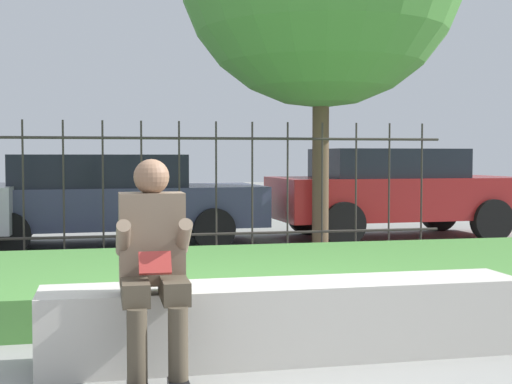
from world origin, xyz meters
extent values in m
plane|color=gray|center=(0.00, 0.00, 0.00)|extent=(60.00, 60.00, 0.00)
cube|color=beige|center=(0.25, 0.00, 0.25)|extent=(3.12, 0.51, 0.49)
cube|color=#9B978F|center=(0.25, 0.00, 0.04)|extent=(3.00, 0.47, 0.08)
cylinder|color=#4C4233|center=(-0.74, -0.60, 0.29)|extent=(0.11, 0.11, 0.40)
cube|color=#4C4233|center=(-0.74, -0.39, 0.55)|extent=(0.15, 0.42, 0.13)
cylinder|color=#4C4233|center=(-0.52, -0.60, 0.29)|extent=(0.11, 0.11, 0.40)
cube|color=#4C4233|center=(-0.52, -0.39, 0.55)|extent=(0.15, 0.42, 0.13)
cube|color=#7A6651|center=(-0.63, -0.18, 0.82)|extent=(0.38, 0.24, 0.54)
sphere|color=#8C664C|center=(-0.63, -0.20, 1.19)|extent=(0.21, 0.21, 0.21)
cylinder|color=#7A6651|center=(-0.80, -0.34, 0.84)|extent=(0.08, 0.29, 0.24)
cylinder|color=#7A6651|center=(-0.46, -0.34, 0.84)|extent=(0.08, 0.29, 0.24)
cube|color=#B2332D|center=(-0.63, -0.44, 0.71)|extent=(0.18, 0.09, 0.13)
cube|color=#4C893D|center=(0.00, 2.06, 0.15)|extent=(8.79, 2.72, 0.31)
cylinder|color=#332D28|center=(0.00, 4.21, 0.35)|extent=(6.79, 0.03, 0.03)
cylinder|color=#332D28|center=(0.00, 4.21, 1.52)|extent=(6.79, 0.03, 0.03)
cylinder|color=#332D28|center=(-1.81, 4.21, 0.86)|extent=(0.02, 0.02, 1.73)
cylinder|color=#332D28|center=(-1.36, 4.21, 0.86)|extent=(0.02, 0.02, 1.73)
cylinder|color=#332D28|center=(-0.91, 4.21, 0.86)|extent=(0.02, 0.02, 1.73)
cylinder|color=#332D28|center=(-0.45, 4.21, 0.86)|extent=(0.02, 0.02, 1.73)
cylinder|color=#332D28|center=(0.00, 4.21, 0.86)|extent=(0.02, 0.02, 1.73)
cylinder|color=#332D28|center=(0.45, 4.21, 0.86)|extent=(0.02, 0.02, 1.73)
cylinder|color=#332D28|center=(0.91, 4.21, 0.86)|extent=(0.02, 0.02, 1.73)
cylinder|color=#332D28|center=(1.36, 4.21, 0.86)|extent=(0.02, 0.02, 1.73)
cylinder|color=#332D28|center=(1.81, 4.21, 0.86)|extent=(0.02, 0.02, 1.73)
cylinder|color=#332D28|center=(2.26, 4.21, 0.86)|extent=(0.02, 0.02, 1.73)
cylinder|color=#332D28|center=(2.72, 4.21, 0.86)|extent=(0.02, 0.02, 1.73)
cylinder|color=#332D28|center=(3.17, 4.21, 0.86)|extent=(0.02, 0.02, 1.73)
cube|color=maroon|center=(3.65, 6.16, 0.65)|extent=(3.97, 1.81, 0.64)
cube|color=black|center=(3.50, 6.15, 1.19)|extent=(2.20, 1.54, 0.45)
cylinder|color=black|center=(4.89, 5.40, 0.32)|extent=(0.66, 0.22, 0.65)
cylinder|color=black|center=(4.83, 7.02, 0.32)|extent=(0.66, 0.22, 0.65)
cylinder|color=black|center=(2.47, 5.30, 0.32)|extent=(0.66, 0.22, 0.65)
cylinder|color=black|center=(2.41, 6.93, 0.32)|extent=(0.66, 0.22, 0.65)
cube|color=#383D56|center=(-0.80, 6.09, 0.58)|extent=(4.43, 1.94, 0.58)
cube|color=black|center=(-0.97, 6.08, 1.10)|extent=(2.47, 1.64, 0.45)
cylinder|color=black|center=(0.59, 5.30, 0.29)|extent=(0.60, 0.23, 0.59)
cylinder|color=black|center=(0.51, 7.00, 0.29)|extent=(0.60, 0.23, 0.59)
cylinder|color=black|center=(-2.11, 5.17, 0.29)|extent=(0.60, 0.23, 0.59)
cylinder|color=black|center=(-2.19, 6.88, 0.29)|extent=(0.60, 0.23, 0.59)
cylinder|color=brown|center=(2.07, 5.10, 1.43)|extent=(0.23, 0.23, 2.87)
camera|label=1|loc=(-0.92, -4.41, 1.31)|focal=50.00mm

